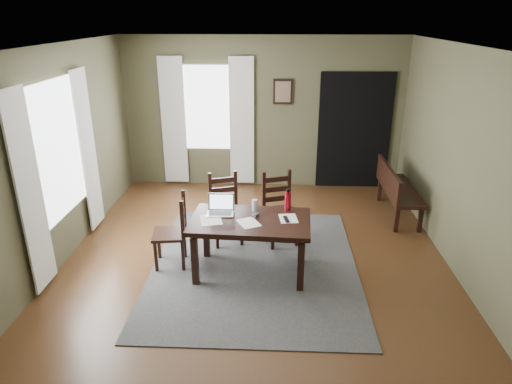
{
  "coord_description": "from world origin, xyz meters",
  "views": [
    {
      "loc": [
        0.25,
        -5.13,
        3.05
      ],
      "look_at": [
        0.0,
        0.3,
        0.9
      ],
      "focal_mm": 32.0,
      "sensor_mm": 36.0,
      "label": 1
    }
  ],
  "objects_px": {
    "chair_back_right": "(279,209)",
    "water_bottle": "(288,200)",
    "laptop": "(221,208)",
    "dining_table": "(250,226)",
    "chair_back_left": "(225,209)",
    "chair_end": "(174,232)",
    "bench": "(396,187)"
  },
  "relations": [
    {
      "from": "chair_back_right",
      "to": "water_bottle",
      "type": "distance_m",
      "value": 0.67
    },
    {
      "from": "chair_back_right",
      "to": "laptop",
      "type": "relative_size",
      "value": 3.01
    },
    {
      "from": "dining_table",
      "to": "water_bottle",
      "type": "xyz_separation_m",
      "value": [
        0.45,
        0.32,
        0.22
      ]
    },
    {
      "from": "chair_back_left",
      "to": "chair_end",
      "type": "bearing_deg",
      "value": -148.32
    },
    {
      "from": "chair_back_left",
      "to": "bench",
      "type": "height_order",
      "value": "chair_back_left"
    },
    {
      "from": "dining_table",
      "to": "water_bottle",
      "type": "bearing_deg",
      "value": 38.75
    },
    {
      "from": "dining_table",
      "to": "laptop",
      "type": "relative_size",
      "value": 4.49
    },
    {
      "from": "chair_back_right",
      "to": "dining_table",
      "type": "bearing_deg",
      "value": -131.58
    },
    {
      "from": "chair_back_left",
      "to": "bench",
      "type": "bearing_deg",
      "value": 2.28
    },
    {
      "from": "chair_end",
      "to": "dining_table",
      "type": "bearing_deg",
      "value": 73.83
    },
    {
      "from": "chair_end",
      "to": "bench",
      "type": "bearing_deg",
      "value": 110.81
    },
    {
      "from": "chair_end",
      "to": "bench",
      "type": "height_order",
      "value": "chair_end"
    },
    {
      "from": "chair_back_left",
      "to": "dining_table",
      "type": "bearing_deg",
      "value": -83.71
    },
    {
      "from": "chair_back_right",
      "to": "bench",
      "type": "relative_size",
      "value": 0.7
    },
    {
      "from": "chair_back_left",
      "to": "laptop",
      "type": "xyz_separation_m",
      "value": [
        0.02,
        -0.66,
        0.31
      ]
    },
    {
      "from": "chair_end",
      "to": "bench",
      "type": "relative_size",
      "value": 0.66
    },
    {
      "from": "bench",
      "to": "laptop",
      "type": "distance_m",
      "value": 3.08
    },
    {
      "from": "dining_table",
      "to": "chair_back_left",
      "type": "relative_size",
      "value": 1.52
    },
    {
      "from": "bench",
      "to": "laptop",
      "type": "bearing_deg",
      "value": 122.86
    },
    {
      "from": "chair_back_left",
      "to": "chair_back_right",
      "type": "relative_size",
      "value": 0.98
    },
    {
      "from": "chair_end",
      "to": "water_bottle",
      "type": "distance_m",
      "value": 1.5
    },
    {
      "from": "chair_end",
      "to": "bench",
      "type": "distance_m",
      "value": 3.6
    },
    {
      "from": "chair_back_left",
      "to": "laptop",
      "type": "bearing_deg",
      "value": -106.74
    },
    {
      "from": "dining_table",
      "to": "chair_end",
      "type": "height_order",
      "value": "chair_end"
    },
    {
      "from": "bench",
      "to": "laptop",
      "type": "relative_size",
      "value": 4.3
    },
    {
      "from": "dining_table",
      "to": "water_bottle",
      "type": "height_order",
      "value": "water_bottle"
    },
    {
      "from": "water_bottle",
      "to": "bench",
      "type": "bearing_deg",
      "value": 41.3
    },
    {
      "from": "chair_end",
      "to": "chair_back_right",
      "type": "relative_size",
      "value": 0.95
    },
    {
      "from": "chair_end",
      "to": "chair_back_left",
      "type": "xyz_separation_m",
      "value": [
        0.58,
        0.7,
        0.01
      ]
    },
    {
      "from": "chair_end",
      "to": "chair_back_left",
      "type": "bearing_deg",
      "value": 133.06
    },
    {
      "from": "dining_table",
      "to": "bench",
      "type": "xyz_separation_m",
      "value": [
        2.19,
        1.85,
        -0.16
      ]
    },
    {
      "from": "dining_table",
      "to": "chair_end",
      "type": "distance_m",
      "value": 1.01
    }
  ]
}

